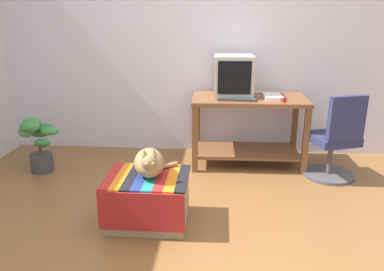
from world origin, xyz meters
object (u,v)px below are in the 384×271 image
at_px(tv_monitor, 234,76).
at_px(potted_plant, 39,142).
at_px(office_chair, 335,143).
at_px(desk, 248,119).
at_px(book, 273,97).
at_px(ottoman_with_blanket, 148,199).
at_px(cat, 150,162).
at_px(keyboard, 237,99).
at_px(stapler, 281,99).

relative_size(tv_monitor, potted_plant, 0.76).
bearing_deg(office_chair, tv_monitor, -39.96).
relative_size(tv_monitor, office_chair, 0.49).
distance_m(desk, book, 0.36).
bearing_deg(desk, ottoman_with_blanket, -123.66).
distance_m(cat, potted_plant, 1.67).
height_order(tv_monitor, keyboard, tv_monitor).
distance_m(book, stapler, 0.15).
distance_m(tv_monitor, keyboard, 0.29).
distance_m(desk, keyboard, 0.33).
distance_m(keyboard, stapler, 0.45).
height_order(tv_monitor, stapler, tv_monitor).
height_order(keyboard, book, book).
distance_m(book, cat, 1.72).
relative_size(keyboard, cat, 0.94).
bearing_deg(book, stapler, -61.89).
xyz_separation_m(cat, potted_plant, (-1.37, 0.94, -0.19)).
xyz_separation_m(office_chair, stapler, (-0.54, 0.19, 0.39)).
bearing_deg(office_chair, cat, 12.42).
height_order(book, ottoman_with_blanket, book).
bearing_deg(potted_plant, book, 8.35).
relative_size(cat, stapler, 3.86).
height_order(desk, book, book).
bearing_deg(tv_monitor, desk, -19.68).
bearing_deg(desk, office_chair, -24.11).
xyz_separation_m(keyboard, cat, (-0.71, -1.20, -0.26)).
height_order(book, office_chair, office_chair).
xyz_separation_m(potted_plant, office_chair, (3.07, 0.05, 0.06)).
bearing_deg(keyboard, potted_plant, -168.48).
height_order(office_chair, stapler, office_chair).
height_order(desk, cat, desk).
bearing_deg(book, keyboard, -165.24).
relative_size(cat, office_chair, 0.48).
relative_size(tv_monitor, keyboard, 1.10).
distance_m(keyboard, book, 0.40).
distance_m(desk, potted_plant, 2.26).
bearing_deg(keyboard, tv_monitor, 104.60).
relative_size(keyboard, book, 1.35).
bearing_deg(ottoman_with_blanket, book, 49.82).
distance_m(ottoman_with_blanket, potted_plant, 1.66).
relative_size(ottoman_with_blanket, office_chair, 0.73).
distance_m(desk, tv_monitor, 0.50).
xyz_separation_m(tv_monitor, potted_plant, (-2.04, -0.47, -0.65)).
distance_m(desk, ottoman_with_blanket, 1.65).
xyz_separation_m(book, office_chair, (0.61, -0.32, -0.39)).
relative_size(office_chair, stapler, 8.09).
bearing_deg(ottoman_with_blanket, cat, 38.50).
bearing_deg(potted_plant, office_chair, 0.85).
bearing_deg(cat, ottoman_with_blanket, -153.29).
relative_size(keyboard, stapler, 3.64).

